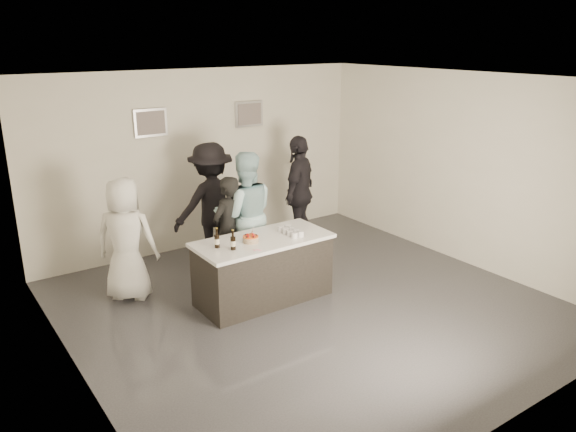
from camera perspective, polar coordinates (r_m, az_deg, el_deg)
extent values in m
plane|color=#3D3D42|center=(7.72, 2.15, -9.09)|extent=(6.00, 6.00, 0.00)
plane|color=white|center=(6.91, 2.45, 13.70)|extent=(6.00, 6.00, 0.00)
cube|color=white|center=(9.66, -8.58, 5.71)|extent=(6.00, 0.04, 3.00)
cube|color=white|center=(5.25, 22.60, -5.96)|extent=(6.00, 0.04, 3.00)
cube|color=white|center=(5.94, -21.45, -3.08)|extent=(0.04, 6.00, 3.00)
cube|color=white|center=(9.25, 17.32, 4.56)|extent=(0.04, 6.00, 3.00)
cube|color=#B2B2B7|center=(9.15, -13.80, 9.19)|extent=(0.54, 0.04, 0.44)
cube|color=#B2B2B7|center=(9.94, -3.98, 10.30)|extent=(0.54, 0.04, 0.44)
cube|color=white|center=(7.71, -2.53, -5.44)|extent=(1.86, 0.86, 0.90)
cylinder|color=#FF5D1A|center=(7.42, -3.81, -2.39)|extent=(0.21, 0.21, 0.07)
cylinder|color=black|center=(7.24, -7.24, -2.24)|extent=(0.07, 0.07, 0.26)
cylinder|color=black|center=(7.14, -5.61, -2.45)|extent=(0.07, 0.07, 0.26)
cube|color=orange|center=(7.70, 0.30, -1.56)|extent=(0.19, 0.40, 0.08)
cube|color=pink|center=(7.14, -3.08, -3.49)|extent=(0.24, 0.08, 0.01)
imported|color=black|center=(8.23, -6.12, -1.40)|extent=(0.68, 0.57, 1.60)
imported|color=#ADDAE2|center=(8.37, -4.37, 0.12)|extent=(1.12, 1.00, 1.91)
imported|color=white|center=(7.94, -16.13, -2.29)|extent=(1.00, 0.96, 1.72)
imported|color=black|center=(9.55, 1.15, 2.47)|extent=(1.20, 1.04, 1.93)
imported|color=black|center=(8.92, -7.78, 1.23)|extent=(1.26, 0.73, 1.94)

